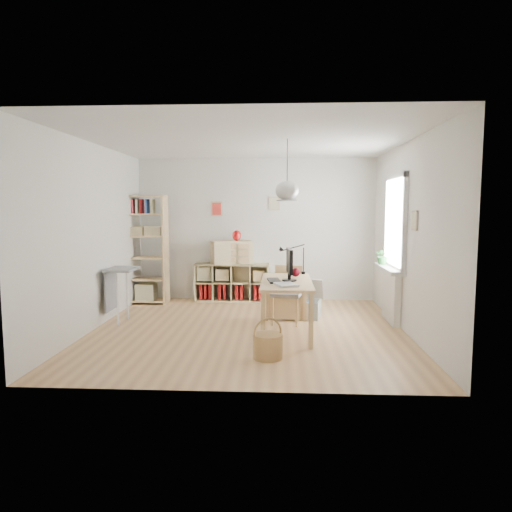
{
  "coord_description": "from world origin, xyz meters",
  "views": [
    {
      "loc": [
        0.45,
        -6.47,
        1.76
      ],
      "look_at": [
        0.1,
        0.3,
        1.05
      ],
      "focal_mm": 32.0,
      "sensor_mm": 36.0,
      "label": 1
    }
  ],
  "objects_px": {
    "chair": "(287,290)",
    "drawer_chest": "(232,252)",
    "desk": "(286,287)",
    "storage_chest": "(304,305)",
    "tall_bookshelf": "(145,245)",
    "monitor": "(289,263)",
    "cube_shelf": "(231,285)"
  },
  "relations": [
    {
      "from": "desk",
      "to": "tall_bookshelf",
      "type": "distance_m",
      "value": 3.27
    },
    {
      "from": "desk",
      "to": "chair",
      "type": "height_order",
      "value": "chair"
    },
    {
      "from": "cube_shelf",
      "to": "tall_bookshelf",
      "type": "xyz_separation_m",
      "value": [
        -1.56,
        -0.28,
        0.79
      ]
    },
    {
      "from": "drawer_chest",
      "to": "desk",
      "type": "bearing_deg",
      "value": -87.16
    },
    {
      "from": "desk",
      "to": "chair",
      "type": "bearing_deg",
      "value": 87.9
    },
    {
      "from": "storage_chest",
      "to": "monitor",
      "type": "height_order",
      "value": "monitor"
    },
    {
      "from": "monitor",
      "to": "cube_shelf",
      "type": "bearing_deg",
      "value": 111.42
    },
    {
      "from": "chair",
      "to": "monitor",
      "type": "height_order",
      "value": "monitor"
    },
    {
      "from": "desk",
      "to": "tall_bookshelf",
      "type": "relative_size",
      "value": 0.75
    },
    {
      "from": "desk",
      "to": "storage_chest",
      "type": "height_order",
      "value": "desk"
    },
    {
      "from": "chair",
      "to": "storage_chest",
      "type": "relative_size",
      "value": 1.19
    },
    {
      "from": "monitor",
      "to": "storage_chest",
      "type": "bearing_deg",
      "value": 71.52
    },
    {
      "from": "tall_bookshelf",
      "to": "monitor",
      "type": "relative_size",
      "value": 3.85
    },
    {
      "from": "tall_bookshelf",
      "to": "monitor",
      "type": "bearing_deg",
      "value": -36.6
    },
    {
      "from": "tall_bookshelf",
      "to": "storage_chest",
      "type": "xyz_separation_m",
      "value": [
        2.88,
        -0.96,
        -0.89
      ]
    },
    {
      "from": "cube_shelf",
      "to": "tall_bookshelf",
      "type": "distance_m",
      "value": 1.77
    },
    {
      "from": "tall_bookshelf",
      "to": "cube_shelf",
      "type": "bearing_deg",
      "value": 10.19
    },
    {
      "from": "chair",
      "to": "drawer_chest",
      "type": "height_order",
      "value": "drawer_chest"
    },
    {
      "from": "cube_shelf",
      "to": "tall_bookshelf",
      "type": "bearing_deg",
      "value": -169.81
    },
    {
      "from": "cube_shelf",
      "to": "monitor",
      "type": "bearing_deg",
      "value": -64.54
    },
    {
      "from": "cube_shelf",
      "to": "monitor",
      "type": "xyz_separation_m",
      "value": [
        1.06,
        -2.23,
        0.71
      ]
    },
    {
      "from": "chair",
      "to": "drawer_chest",
      "type": "distance_m",
      "value": 1.92
    },
    {
      "from": "tall_bookshelf",
      "to": "chair",
      "type": "height_order",
      "value": "tall_bookshelf"
    },
    {
      "from": "desk",
      "to": "monitor",
      "type": "distance_m",
      "value": 0.35
    },
    {
      "from": "tall_bookshelf",
      "to": "monitor",
      "type": "height_order",
      "value": "tall_bookshelf"
    },
    {
      "from": "desk",
      "to": "storage_chest",
      "type": "relative_size",
      "value": 2.03
    },
    {
      "from": "chair",
      "to": "monitor",
      "type": "xyz_separation_m",
      "value": [
        0.02,
        -0.62,
        0.5
      ]
    },
    {
      "from": "desk",
      "to": "chair",
      "type": "xyz_separation_m",
      "value": [
        0.02,
        0.62,
        -0.16
      ]
    },
    {
      "from": "chair",
      "to": "drawer_chest",
      "type": "bearing_deg",
      "value": 133.59
    },
    {
      "from": "desk",
      "to": "drawer_chest",
      "type": "relative_size",
      "value": 1.99
    },
    {
      "from": "chair",
      "to": "monitor",
      "type": "distance_m",
      "value": 0.8
    },
    {
      "from": "cube_shelf",
      "to": "storage_chest",
      "type": "height_order",
      "value": "cube_shelf"
    }
  ]
}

